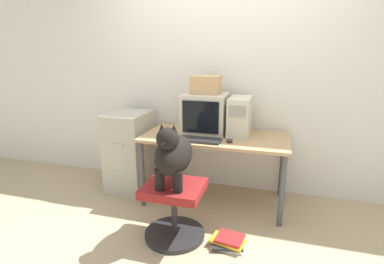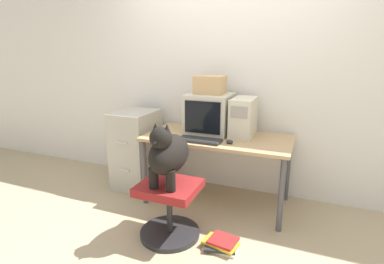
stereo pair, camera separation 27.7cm
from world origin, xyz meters
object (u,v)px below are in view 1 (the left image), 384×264
Objects in this scene: pc_tower at (240,116)px; filing_cabinet at (130,151)px; keyboard at (199,140)px; cardboard_box at (206,85)px; crt_monitor at (206,113)px; office_chair at (174,208)px; dog at (173,154)px; book_stack_floor at (228,242)px.

pc_tower reaches higher than filing_cabinet.
pc_tower is 0.46× the size of filing_cabinet.
keyboard is 1.42× the size of cardboard_box.
cardboard_box is (-0.02, 0.36, 0.49)m from keyboard.
cardboard_box is at bearing 90.00° from crt_monitor.
crt_monitor is at bearing 86.39° from office_chair.
dog reaches higher than filing_cabinet.
filing_cabinet is at bearing -176.10° from pc_tower.
crt_monitor is 0.50× the size of filing_cabinet.
keyboard is 0.80× the size of office_chair.
dog is 0.61× the size of filing_cabinet.
filing_cabinet is at bearing 135.89° from dog.
pc_tower reaches higher than dog.
crt_monitor is at bearing 115.39° from book_stack_floor.
office_chair is 1.14m from filing_cabinet.
crt_monitor reaches higher than pc_tower.
filing_cabinet is (-1.22, -0.08, -0.46)m from pc_tower.
cardboard_box reaches higher than keyboard.
pc_tower is 1.31m from filing_cabinet.
crt_monitor reaches higher than filing_cabinet.
filing_cabinet is 1.56m from book_stack_floor.
filing_cabinet is 2.93× the size of book_stack_floor.
dog reaches higher than book_stack_floor.
book_stack_floor is (0.41, -0.87, -1.18)m from cardboard_box.
cardboard_box is (0.05, 0.87, 0.95)m from office_chair.
office_chair is 0.52m from book_stack_floor.
book_stack_floor is (0.47, -0.00, -0.72)m from dog.
crt_monitor reaches higher than book_stack_floor.
cardboard_box is (-0.36, 0.00, 0.31)m from pc_tower.
keyboard reaches higher than office_chair.
pc_tower is at bearing 64.48° from office_chair.
cardboard_box is (-0.00, 0.00, 0.30)m from crt_monitor.
pc_tower is 1.15m from office_chair.
crt_monitor is 0.87× the size of office_chair.
filing_cabinet reaches higher than office_chair.
book_stack_floor is at bearing -86.35° from pc_tower.
dog is 1.17m from filing_cabinet.
dog is 0.86m from book_stack_floor.
keyboard is (0.02, -0.35, -0.19)m from crt_monitor.
crt_monitor is 0.36m from pc_tower.
office_chair is at bearing 90.00° from dog.
office_chair is 0.58× the size of filing_cabinet.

